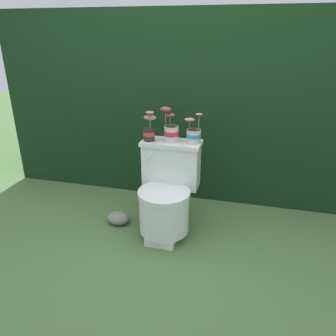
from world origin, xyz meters
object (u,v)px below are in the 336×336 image
object	(u,v)px
garden_stone	(118,218)
toilet	(167,194)
potted_plant_midleft	(171,130)
potted_plant_left	(149,130)
potted_plant_middle	(194,134)

from	to	relation	value
garden_stone	toilet	bearing A→B (deg)	0.53
potted_plant_midleft	garden_stone	distance (m)	0.88
toilet	potted_plant_midleft	xyz separation A→B (m)	(-0.01, 0.14, 0.48)
potted_plant_midleft	toilet	bearing A→B (deg)	-87.10
potted_plant_left	potted_plant_midleft	world-z (taller)	potted_plant_midleft
toilet	garden_stone	distance (m)	0.52
potted_plant_left	potted_plant_midleft	bearing A→B (deg)	5.35
potted_plant_left	toilet	bearing A→B (deg)	-35.59
toilet	potted_plant_middle	size ratio (longest dim) A/B	3.08
potted_plant_midleft	potted_plant_left	bearing A→B (deg)	-174.65
potted_plant_middle	potted_plant_midleft	bearing A→B (deg)	-175.58
toilet	potted_plant_midleft	bearing A→B (deg)	92.90
toilet	potted_plant_middle	bearing A→B (deg)	42.63
toilet	potted_plant_left	bearing A→B (deg)	144.41
potted_plant_middle	garden_stone	distance (m)	0.97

